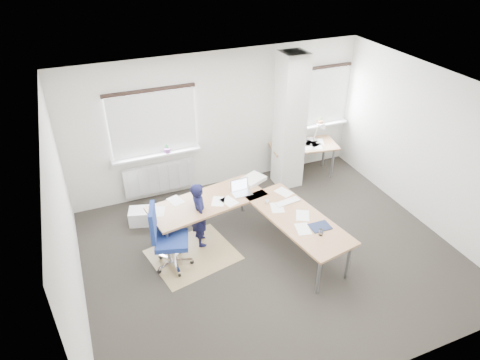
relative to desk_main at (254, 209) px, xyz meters
name	(u,v)px	position (x,y,z in m)	size (l,w,h in m)	color
ground	(271,254)	(0.15, -0.42, -0.69)	(6.00, 6.00, 0.00)	black
room_shell	(273,149)	(0.33, 0.03, 1.05)	(6.04, 5.04, 2.82)	beige
floor_mat	(193,255)	(-1.08, 0.07, -0.69)	(1.34, 1.14, 0.01)	#957D51
white_crate	(143,216)	(-1.67, 1.28, -0.55)	(0.47, 0.33, 0.28)	white
desk_main	(254,209)	(0.00, 0.00, 0.00)	(2.82, 2.63, 0.96)	#996F42
desk_side	(304,146)	(1.92, 1.70, -0.01)	(1.50, 0.93, 1.22)	#996F42
task_chair	(170,250)	(-1.47, -0.04, -0.37)	(0.65, 0.64, 1.16)	navy
person	(200,214)	(-0.84, 0.33, -0.09)	(0.44, 0.29, 1.20)	black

